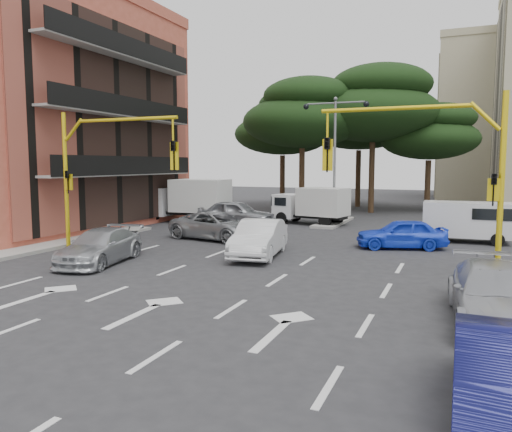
{
  "coord_description": "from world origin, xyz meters",
  "views": [
    {
      "loc": [
        7.47,
        -15.05,
        3.81
      ],
      "look_at": [
        -0.5,
        4.26,
        1.6
      ],
      "focal_mm": 35.0,
      "sensor_mm": 36.0,
      "label": 1
    }
  ],
  "objects": [
    {
      "name": "signal_mast_right",
      "position": [
        6.8,
        1.99,
        3.88
      ],
      "size": [
        5.79,
        0.37,
        6.0
      ],
      "color": "yellow",
      "rests_on": "ground"
    },
    {
      "name": "car_silver_cross_b",
      "position": [
        -5.0,
        12.06,
        0.8
      ],
      "size": [
        4.79,
        2.11,
        1.6
      ],
      "primitive_type": "imported",
      "rotation": [
        0.0,
        0.0,
        1.62
      ],
      "color": "#95979C",
      "rests_on": "ground"
    },
    {
      "name": "car_navy_parked",
      "position": [
        8.2,
        -7.35,
        0.7
      ],
      "size": [
        1.51,
        4.26,
        1.4
      ],
      "primitive_type": "imported",
      "rotation": [
        0.0,
        0.0,
        0.01
      ],
      "color": "#0D0E43",
      "rests_on": "ground"
    },
    {
      "name": "pine_center",
      "position": [
        1.06,
        23.96,
        8.3
      ],
      "size": [
        9.98,
        9.98,
        11.16
      ],
      "color": "#382616",
      "rests_on": "ground"
    },
    {
      "name": "pine_left_near",
      "position": [
        -3.94,
        21.96,
        7.6
      ],
      "size": [
        9.15,
        9.15,
        10.23
      ],
      "color": "#382616",
      "rests_on": "ground"
    },
    {
      "name": "box_truck_a",
      "position": [
        -9.0,
        12.99,
        1.4
      ],
      "size": [
        5.78,
        2.62,
        2.8
      ],
      "primitive_type": null,
      "rotation": [
        0.0,
        0.0,
        1.61
      ],
      "color": "white",
      "rests_on": "ground"
    },
    {
      "name": "pine_right",
      "position": [
        5.06,
        25.96,
        6.22
      ],
      "size": [
        7.49,
        7.49,
        8.37
      ],
      "color": "#382616",
      "rests_on": "ground"
    },
    {
      "name": "ground",
      "position": [
        0.0,
        0.0,
        0.0
      ],
      "size": [
        120.0,
        120.0,
        0.0
      ],
      "primitive_type": "plane",
      "color": "#28282B",
      "rests_on": "ground"
    },
    {
      "name": "car_white_hatch",
      "position": [
        -0.12,
        3.67,
        0.75
      ],
      "size": [
        2.27,
        4.73,
        1.5
      ],
      "primitive_type": "imported",
      "rotation": [
        0.0,
        0.0,
        0.16
      ],
      "color": "silver",
      "rests_on": "ground"
    },
    {
      "name": "van_white",
      "position": [
        7.75,
        11.0,
        0.99
      ],
      "size": [
        4.02,
        1.9,
        1.99
      ],
      "primitive_type": null,
      "rotation": [
        0.0,
        0.0,
        -1.55
      ],
      "color": "silver",
      "rests_on": "ground"
    },
    {
      "name": "pine_back",
      "position": [
        -0.94,
        28.96,
        7.6
      ],
      "size": [
        9.15,
        9.15,
        10.23
      ],
      "color": "#382616",
      "rests_on": "ground"
    },
    {
      "name": "signal_mast_left",
      "position": [
        -6.8,
        1.99,
        3.88
      ],
      "size": [
        5.79,
        0.37,
        6.0
      ],
      "color": "yellow",
      "rests_on": "ground"
    },
    {
      "name": "box_truck_b",
      "position": [
        -1.21,
        14.96,
        1.16
      ],
      "size": [
        5.01,
        2.91,
        2.31
      ],
      "primitive_type": null,
      "rotation": [
        0.0,
        0.0,
        1.36
      ],
      "color": "white",
      "rests_on": "ground"
    },
    {
      "name": "apartment_orange",
      "position": [
        -17.95,
        8.0,
        6.85
      ],
      "size": [
        15.19,
        16.15,
        13.7
      ],
      "color": "#AC4A36",
      "rests_on": "ground"
    },
    {
      "name": "car_blue_compact",
      "position": [
        5.05,
        7.89,
        0.67
      ],
      "size": [
        4.23,
        2.67,
        1.34
      ],
      "primitive_type": "imported",
      "rotation": [
        0.0,
        0.0,
        -1.27
      ],
      "color": "blue",
      "rests_on": "ground"
    },
    {
      "name": "street_lamp_center",
      "position": [
        0.0,
        16.0,
        5.43
      ],
      "size": [
        4.16,
        0.36,
        7.77
      ],
      "color": "slate",
      "rests_on": "median_strip"
    },
    {
      "name": "car_silver_cross_a",
      "position": [
        -3.8,
        7.13,
        0.69
      ],
      "size": [
        5.29,
        3.17,
        1.37
      ],
      "primitive_type": "imported",
      "rotation": [
        0.0,
        0.0,
        1.38
      ],
      "color": "gray",
      "rests_on": "ground"
    },
    {
      "name": "car_silver_wagon",
      "position": [
        -5.22,
        0.06,
        0.65
      ],
      "size": [
        2.58,
        4.74,
        1.3
      ],
      "primitive_type": "imported",
      "rotation": [
        0.0,
        0.0,
        0.17
      ],
      "color": "#A9ACB1",
      "rests_on": "ground"
    },
    {
      "name": "pine_left_far",
      "position": [
        -6.94,
        25.96,
        6.91
      ],
      "size": [
        8.32,
        8.32,
        9.3
      ],
      "color": "#382616",
      "rests_on": "ground"
    },
    {
      "name": "car_silver_parked",
      "position": [
        8.35,
        -2.3,
        0.72
      ],
      "size": [
        2.4,
        5.09,
        1.44
      ],
      "primitive_type": "imported",
      "rotation": [
        0.0,
        0.0,
        0.08
      ],
      "color": "#A5A7AD",
      "rests_on": "ground"
    },
    {
      "name": "median_strip",
      "position": [
        0.0,
        16.0,
        0.07
      ],
      "size": [
        1.4,
        6.0,
        0.15
      ],
      "primitive_type": "cube",
      "color": "gray",
      "rests_on": "ground"
    }
  ]
}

